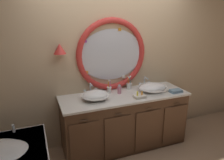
# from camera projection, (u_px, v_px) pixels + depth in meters

# --- Properties ---
(ground_plane) EXTENTS (14.00, 14.00, 0.00)m
(ground_plane) POSITION_uv_depth(u_px,v_px,m) (126.00, 153.00, 3.19)
(ground_plane) COLOR tan
(back_wall_assembly) EXTENTS (6.40, 0.26, 2.60)m
(back_wall_assembly) POSITION_uv_depth(u_px,v_px,m) (112.00, 60.00, 3.31)
(back_wall_assembly) COLOR #D6B78E
(back_wall_assembly) RESTS_ON ground_plane
(vanity_counter) EXTENTS (1.93, 0.66, 0.86)m
(vanity_counter) POSITION_uv_depth(u_px,v_px,m) (124.00, 120.00, 3.29)
(vanity_counter) COLOR brown
(vanity_counter) RESTS_ON ground_plane
(sink_basin_left) EXTENTS (0.40, 0.40, 0.13)m
(sink_basin_left) POSITION_uv_depth(u_px,v_px,m) (95.00, 95.00, 2.96)
(sink_basin_left) COLOR white
(sink_basin_left) RESTS_ON vanity_counter
(sink_basin_right) EXTENTS (0.46, 0.46, 0.13)m
(sink_basin_right) POSITION_uv_depth(u_px,v_px,m) (153.00, 87.00, 3.28)
(sink_basin_right) COLOR white
(sink_basin_right) RESTS_ON vanity_counter
(faucet_set_left) EXTENTS (0.22, 0.14, 0.17)m
(faucet_set_left) POSITION_uv_depth(u_px,v_px,m) (91.00, 89.00, 3.18)
(faucet_set_left) COLOR silver
(faucet_set_left) RESTS_ON vanity_counter
(faucet_set_right) EXTENTS (0.22, 0.13, 0.17)m
(faucet_set_right) POSITION_uv_depth(u_px,v_px,m) (145.00, 82.00, 3.50)
(faucet_set_right) COLOR silver
(faucet_set_right) RESTS_ON vanity_counter
(toothbrush_holder_left) EXTENTS (0.08, 0.08, 0.22)m
(toothbrush_holder_left) POSITION_uv_depth(u_px,v_px,m) (109.00, 89.00, 3.21)
(toothbrush_holder_left) COLOR white
(toothbrush_holder_left) RESTS_ON vanity_counter
(toothbrush_holder_right) EXTENTS (0.09, 0.09, 0.21)m
(toothbrush_holder_right) POSITION_uv_depth(u_px,v_px,m) (129.00, 85.00, 3.40)
(toothbrush_holder_right) COLOR white
(toothbrush_holder_right) RESTS_ON vanity_counter
(soap_dispenser) EXTENTS (0.06, 0.07, 0.14)m
(soap_dispenser) POSITION_uv_depth(u_px,v_px,m) (119.00, 89.00, 3.19)
(soap_dispenser) COLOR pink
(soap_dispenser) RESTS_ON vanity_counter
(folded_hand_towel) EXTENTS (0.19, 0.12, 0.04)m
(folded_hand_towel) POSITION_uv_depth(u_px,v_px,m) (176.00, 91.00, 3.25)
(folded_hand_towel) COLOR #7593A8
(folded_hand_towel) RESTS_ON vanity_counter
(toiletry_basket) EXTENTS (0.16, 0.12, 0.10)m
(toiletry_basket) POSITION_uv_depth(u_px,v_px,m) (140.00, 96.00, 3.04)
(toiletry_basket) COLOR beige
(toiletry_basket) RESTS_ON vanity_counter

